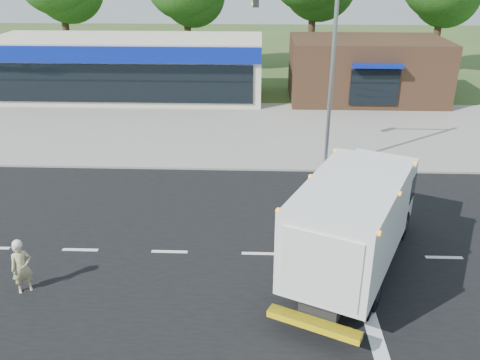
{
  "coord_description": "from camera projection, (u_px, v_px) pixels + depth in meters",
  "views": [
    {
      "loc": [
        -0.1,
        -14.3,
        9.05
      ],
      "look_at": [
        -0.74,
        2.16,
        1.7
      ],
      "focal_mm": 38.0,
      "sensor_mm": 36.0,
      "label": 1
    }
  ],
  "objects": [
    {
      "name": "emergency_worker",
      "position": [
        21.0,
        266.0,
        14.58
      ],
      "size": [
        0.7,
        0.65,
        1.71
      ],
      "rotation": [
        0.0,
        0.0,
        0.61
      ],
      "color": "tan",
      "rests_on": "ground"
    },
    {
      "name": "retail_strip_mall",
      "position": [
        129.0,
        67.0,
        34.42
      ],
      "size": [
        18.0,
        6.2,
        4.0
      ],
      "color": "beige",
      "rests_on": "ground"
    },
    {
      "name": "brown_storefront",
      "position": [
        366.0,
        69.0,
        33.9
      ],
      "size": [
        10.0,
        6.7,
        4.0
      ],
      "color": "#382316",
      "rests_on": "ground"
    },
    {
      "name": "ems_box_truck",
      "position": [
        357.0,
        216.0,
        15.07
      ],
      "size": [
        5.26,
        7.8,
        3.33
      ],
      "rotation": [
        0.0,
        0.0,
        1.14
      ],
      "color": "black",
      "rests_on": "ground"
    },
    {
      "name": "ground",
      "position": [
        260.0,
        254.0,
        16.74
      ],
      "size": [
        120.0,
        120.0,
        0.0
      ],
      "primitive_type": "plane",
      "color": "#385123",
      "rests_on": "ground"
    },
    {
      "name": "sidewalk",
      "position": [
        260.0,
        160.0,
        24.19
      ],
      "size": [
        60.0,
        2.4,
        0.12
      ],
      "primitive_type": "cube",
      "color": "gray",
      "rests_on": "ground"
    },
    {
      "name": "parking_apron",
      "position": [
        261.0,
        124.0,
        29.51
      ],
      "size": [
        60.0,
        9.0,
        0.02
      ],
      "primitive_type": "cube",
      "color": "gray",
      "rests_on": "ground"
    },
    {
      "name": "traffic_signal_pole",
      "position": [
        318.0,
        60.0,
        21.58
      ],
      "size": [
        3.51,
        0.25,
        8.0
      ],
      "color": "gray",
      "rests_on": "ground"
    },
    {
      "name": "road_asphalt",
      "position": [
        260.0,
        254.0,
        16.73
      ],
      "size": [
        60.0,
        14.0,
        0.02
      ],
      "primitive_type": "cube",
      "color": "black",
      "rests_on": "ground"
    },
    {
      "name": "lane_markings",
      "position": [
        304.0,
        278.0,
        15.45
      ],
      "size": [
        55.2,
        7.0,
        0.01
      ],
      "color": "silver",
      "rests_on": "road_asphalt"
    }
  ]
}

